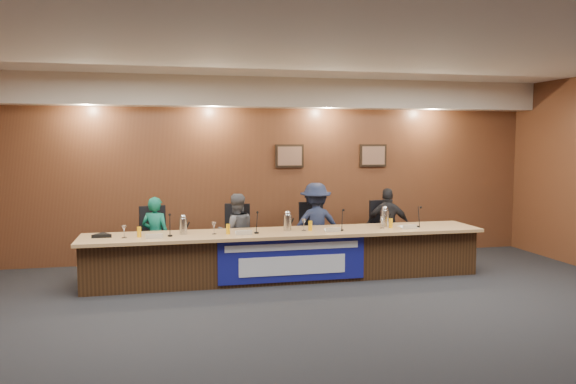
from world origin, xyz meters
name	(u,v)px	position (x,y,z in m)	size (l,w,h in m)	color
floor	(332,329)	(0.00, 0.00, 0.00)	(10.00, 10.00, 0.00)	black
ceiling	(334,41)	(0.00, 0.00, 3.20)	(10.00, 8.00, 0.04)	silver
wall_back	(267,170)	(0.00, 4.00, 1.60)	(10.00, 0.04, 3.20)	#572F1B
soffit	(270,93)	(0.00, 3.75, 2.95)	(10.00, 0.50, 0.50)	beige
dais_body	(287,256)	(0.00, 2.40, 0.35)	(6.00, 0.80, 0.70)	#392212
dais_top	(287,233)	(0.00, 2.35, 0.72)	(6.10, 0.95, 0.05)	tan
banner	(293,260)	(0.00, 1.99, 0.38)	(2.20, 0.02, 0.65)	navy
banner_text_upper	(293,247)	(0.00, 1.97, 0.58)	(2.00, 0.01, 0.10)	silver
banner_text_lower	(293,265)	(0.00, 1.97, 0.30)	(1.60, 0.01, 0.28)	silver
wall_photo_left	(290,156)	(0.40, 3.97, 1.85)	(0.52, 0.04, 0.42)	black
wall_photo_right	(373,155)	(2.00, 3.97, 1.85)	(0.52, 0.04, 0.42)	black
panelist_a	(156,236)	(-1.97, 3.06, 0.63)	(0.46, 0.30, 1.25)	#0D5D48
panelist_b	(236,233)	(-0.70, 3.06, 0.64)	(0.62, 0.48, 1.27)	#505056
panelist_c	(316,225)	(0.64, 3.06, 0.71)	(0.92, 0.53, 1.43)	#181F38
panelist_d	(388,226)	(1.94, 3.06, 0.66)	(0.77, 0.32, 1.31)	black
office_chair_a	(156,244)	(-1.97, 3.16, 0.48)	(0.48, 0.48, 0.08)	black
office_chair_b	(235,241)	(-0.70, 3.16, 0.48)	(0.48, 0.48, 0.08)	black
office_chair_c	(314,238)	(0.64, 3.16, 0.48)	(0.48, 0.48, 0.08)	black
office_chair_d	(385,235)	(1.94, 3.16, 0.48)	(0.48, 0.48, 0.08)	black
nameplate_a	(154,236)	(-1.97, 2.10, 0.80)	(0.24, 0.06, 0.09)	white
microphone_a	(170,236)	(-1.75, 2.26, 0.76)	(0.07, 0.07, 0.02)	black
juice_glass_a	(139,232)	(-2.19, 2.28, 0.82)	(0.06, 0.06, 0.15)	#F7A90D
water_glass_a	(124,232)	(-2.39, 2.27, 0.84)	(0.08, 0.08, 0.18)	silver
nameplate_b	(244,232)	(-0.70, 2.13, 0.80)	(0.24, 0.06, 0.09)	white
microphone_b	(256,233)	(-0.49, 2.24, 0.76)	(0.07, 0.07, 0.02)	black
juice_glass_b	(228,229)	(-0.91, 2.27, 0.82)	(0.06, 0.06, 0.15)	#F7A90D
water_glass_b	(214,228)	(-1.12, 2.31, 0.84)	(0.08, 0.08, 0.18)	silver
nameplate_c	(333,229)	(0.66, 2.10, 0.80)	(0.24, 0.06, 0.09)	white
microphone_c	(341,230)	(0.82, 2.21, 0.76)	(0.07, 0.07, 0.02)	black
juice_glass_c	(310,226)	(0.36, 2.33, 0.82)	(0.06, 0.06, 0.15)	#F7A90D
water_glass_c	(304,225)	(0.26, 2.33, 0.84)	(0.08, 0.08, 0.18)	silver
nameplate_d	(410,226)	(1.91, 2.13, 0.80)	(0.24, 0.06, 0.09)	white
microphone_d	(418,227)	(2.12, 2.28, 0.76)	(0.07, 0.07, 0.02)	black
juice_glass_d	(391,223)	(1.67, 2.31, 0.82)	(0.06, 0.06, 0.15)	#F7A90D
water_glass_d	(382,223)	(1.52, 2.30, 0.84)	(0.08, 0.08, 0.18)	silver
carafe_left	(183,226)	(-1.56, 2.40, 0.87)	(0.11, 0.11, 0.24)	silver
carafe_mid	(287,223)	(0.01, 2.39, 0.87)	(0.12, 0.12, 0.25)	silver
carafe_right	(385,218)	(1.63, 2.46, 0.88)	(0.13, 0.13, 0.26)	silver
speakerphone	(102,235)	(-2.71, 2.41, 0.78)	(0.32, 0.32, 0.05)	black
paper_stack	(408,227)	(1.97, 2.31, 0.75)	(0.22, 0.30, 0.01)	white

